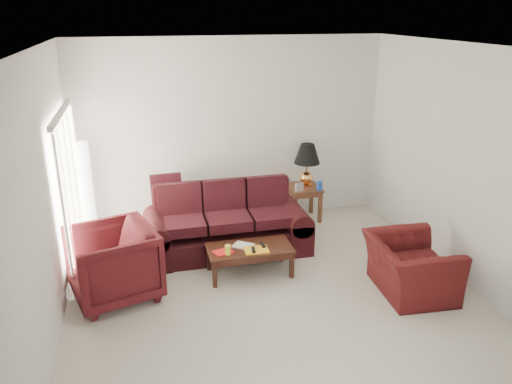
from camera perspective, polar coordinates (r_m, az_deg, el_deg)
The scene contains 19 objects.
floor at distance 6.46m, azimuth 1.83°, elevation -11.35°, with size 5.00×5.00×0.00m, color beige.
blinds at distance 7.04m, azimuth -20.42°, elevation -0.16°, with size 0.10×2.00×2.16m, color silver.
sofa at distance 7.26m, azimuth -3.34°, elevation -3.31°, with size 2.37×1.02×0.97m, color black, non-canonical shape.
throw_pillow at distance 7.82m, azimuth -10.22°, elevation 0.38°, with size 0.47×0.13×0.47m, color black.
end_table at distance 8.48m, azimuth 5.46°, elevation -1.25°, with size 0.53×0.53×0.58m, color brown, non-canonical shape.
table_lamp at distance 8.33m, azimuth 5.83°, elevation 3.07°, with size 0.43×0.43×0.72m, color #E69648, non-canonical shape.
clock at distance 8.16m, azimuth 4.96°, elevation 0.57°, with size 0.13×0.05×0.13m, color silver.
blue_canister at distance 8.23m, azimuth 7.27°, elevation 0.71°, with size 0.10×0.10×0.15m, color blue.
picture_frame at distance 8.49m, azimuth 4.52°, elevation 1.45°, with size 0.13×0.02×0.16m, color silver.
floor_lamp at distance 7.87m, azimuth -18.84°, elevation -0.07°, with size 0.26×0.26×1.59m, color white, non-canonical shape.
armchair_left at distance 6.38m, azimuth -16.06°, elevation -7.88°, with size 0.98×1.01×0.91m, color #420F13.
armchair_right at distance 6.58m, azimuth 17.20°, elevation -8.18°, with size 1.07×0.93×0.70m, color #410F10.
coffee_table at distance 6.77m, azimuth -0.72°, elevation -7.82°, with size 1.13×0.56×0.39m, color black, non-canonical shape.
magazine_red at distance 6.55m, azimuth -3.78°, elevation -6.85°, with size 0.25×0.18×0.01m, color red.
magazine_white at distance 6.71m, azimuth -1.44°, elevation -6.13°, with size 0.26×0.20×0.01m, color silver.
magazine_orange at distance 6.58m, azimuth 0.04°, elevation -6.64°, with size 0.31×0.24×0.02m, color gold.
remote_a at distance 6.55m, azimuth -0.31°, elevation -6.61°, with size 0.05×0.16×0.02m, color black.
remote_b at distance 6.69m, azimuth 0.74°, elevation -6.02°, with size 0.05×0.16×0.02m, color black.
yellow_glass at distance 6.48m, azimuth -3.24°, elevation -6.61°, with size 0.08×0.08×0.13m, color yellow.
Camera 1 is at (-1.50, -5.30, 3.37)m, focal length 35.00 mm.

